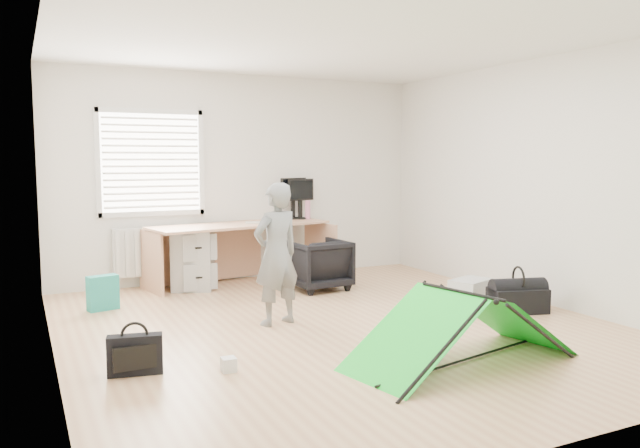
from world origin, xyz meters
name	(u,v)px	position (x,y,z in m)	size (l,w,h in m)	color
ground	(338,327)	(0.00, 0.00, 0.00)	(5.50, 5.50, 0.00)	tan
back_wall	(243,178)	(0.00, 2.75, 1.35)	(5.00, 0.02, 2.70)	silver
window	(151,163)	(-1.20, 2.71, 1.55)	(1.20, 0.06, 1.20)	silver
radiator	(154,251)	(-1.20, 2.67, 0.45)	(1.00, 0.12, 0.60)	silver
desk	(241,254)	(-0.18, 2.34, 0.39)	(2.29, 0.73, 0.78)	tan
filing_cabinet	(193,259)	(-0.78, 2.38, 0.37)	(0.47, 0.63, 0.74)	#ACAFB1
monitor_left	(293,204)	(0.67, 2.62, 0.98)	(0.43, 0.09, 0.41)	black
monitor_right	(300,204)	(0.75, 2.57, 0.98)	(0.42, 0.09, 0.40)	black
keyboard	(262,222)	(0.08, 2.27, 0.79)	(0.42, 0.14, 0.02)	beige
thermos	(308,210)	(0.84, 2.51, 0.91)	(0.07, 0.07, 0.25)	#CC7297
office_chair	(318,264)	(0.57, 1.63, 0.31)	(0.66, 0.68, 0.62)	black
person	(276,254)	(-0.49, 0.34, 0.69)	(0.50, 0.33, 1.37)	slate
kite	(462,328)	(0.37, -1.37, 0.28)	(1.83, 0.80, 0.57)	#14DD2A
storage_crate	(470,290)	(1.82, 0.27, 0.13)	(0.46, 0.32, 0.26)	#B5BCBE
tote_bag	(103,293)	(-1.94, 1.67, 0.19)	(0.31, 0.14, 0.37)	teal
laptop_bag	(135,355)	(-1.97, -0.52, 0.15)	(0.40, 0.12, 0.30)	black
white_box	(229,365)	(-1.33, -0.76, 0.05)	(0.11, 0.11, 0.11)	silver
duffel_bag	(518,300)	(1.95, -0.32, 0.13)	(0.58, 0.30, 0.25)	black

